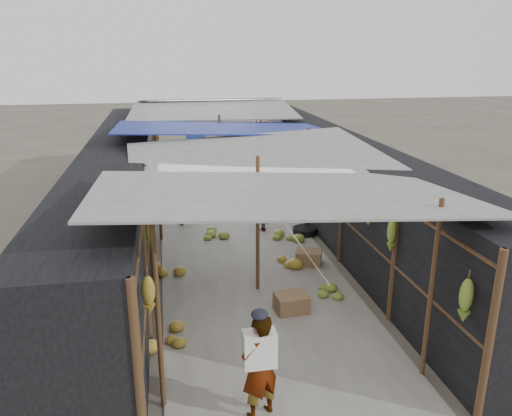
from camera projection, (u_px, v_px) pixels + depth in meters
ground at (299, 389)px, 6.75m from camera, size 80.00×80.00×0.00m
aisle_slab at (232, 228)px, 12.84m from camera, size 3.60×16.00×0.02m
stall_left at (121, 191)px, 12.03m from camera, size 1.40×15.00×2.30m
stall_right at (335, 180)px, 12.97m from camera, size 1.40×15.00×2.30m
crate_near at (291, 303)px, 8.70m from camera, size 0.59×0.49×0.33m
crate_mid at (309, 257)px, 10.64m from camera, size 0.65×0.59×0.32m
crate_back at (200, 204)px, 14.38m from camera, size 0.53×0.46×0.30m
black_basin at (304, 231)px, 12.39m from camera, size 0.59×0.59×0.18m
vendor_elderly at (259, 367)px, 6.06m from camera, size 0.61×0.52×1.42m
shopper_blue at (191, 196)px, 13.01m from camera, size 0.90×0.85×1.47m
vendor_seated at (262, 216)px, 12.50m from camera, size 0.49×0.61×0.83m
market_canopy at (230, 133)px, 12.43m from camera, size 5.62×15.20×2.77m
hanging_bananas at (233, 166)px, 12.38m from camera, size 3.95×14.05×0.86m
floor_bananas at (237, 248)px, 11.19m from camera, size 3.84×9.58×0.35m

